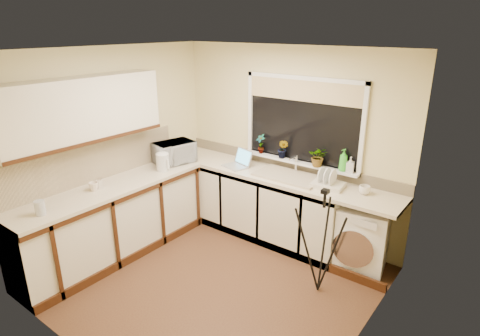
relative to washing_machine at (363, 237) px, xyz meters
The scene contains 33 objects.
floor 1.75m from the washing_machine, 133.74° to the right, with size 3.20×3.20×0.00m, color brown.
ceiling 2.68m from the washing_machine, 133.74° to the right, with size 3.20×3.20×0.00m, color white.
wall_back 1.48m from the washing_machine, 167.40° to the left, with size 3.20×3.20×0.00m, color beige.
wall_front 3.10m from the washing_machine, 113.38° to the right, with size 3.20×3.20×0.00m, color beige.
wall_left 3.16m from the washing_machine, 156.05° to the right, with size 3.00×3.00×0.00m, color beige.
wall_right 1.55m from the washing_machine, 71.33° to the right, with size 3.00×3.00×0.00m, color beige.
base_cabinet_back 1.51m from the washing_machine, behind, with size 2.55×0.60×0.86m, color silver.
base_cabinet_left 2.92m from the washing_machine, 148.26° to the right, with size 0.54×2.40×0.86m, color silver.
worktop_back 1.28m from the washing_machine, behind, with size 3.20×0.60×0.04m, color beige.
worktop_left 2.96m from the washing_machine, 148.26° to the right, with size 0.60×2.40×0.04m, color beige.
upper_cabinet 3.43m from the washing_machine, 147.27° to the right, with size 0.28×1.90×0.70m, color silver.
splashback_left 3.25m from the washing_machine, 151.00° to the right, with size 0.02×2.40×0.45m, color beige.
splashback_back 1.35m from the washing_machine, 167.96° to the left, with size 3.20×0.02×0.14m, color beige.
window_glass 1.55m from the washing_machine, 165.76° to the left, with size 1.50×0.02×1.00m, color black.
window_blind 1.84m from the washing_machine, 167.14° to the left, with size 1.50×0.02×0.25m, color tan.
windowsill 1.20m from the washing_machine, 168.81° to the left, with size 1.60×0.14×0.03m, color white.
sink 1.12m from the washing_machine, behind, with size 0.82×0.46×0.03m, color tan.
faucet 1.18m from the washing_machine, behind, with size 0.03×0.03×0.24m, color silver.
washing_machine is the anchor object (origin of this frame).
laptop 1.81m from the washing_machine, behind, with size 0.38×0.37×0.22m.
kettle 2.60m from the washing_machine, 161.48° to the right, with size 0.17×0.17×0.22m, color silver.
dish_rack 0.71m from the washing_machine, behind, with size 0.35×0.27×0.05m, color beige.
tripod 0.75m from the washing_machine, 104.79° to the right, with size 0.57×0.57×1.16m, color black, non-canonical shape.
glass_jug 3.45m from the washing_machine, 134.96° to the right, with size 0.10×0.10×0.15m, color #B4B7C0.
steel_jar 3.07m from the washing_machine, 146.97° to the right, with size 0.09×0.09×0.12m, color white.
microwave 2.64m from the washing_machine, 169.10° to the right, with size 0.52×0.35×0.29m, color silver.
plant_a 1.75m from the washing_machine, behind, with size 0.14×0.09×0.26m, color #999999.
plant_b 1.44m from the washing_machine, behind, with size 0.14×0.11×0.25m, color #999999.
plant_d 1.06m from the washing_machine, 167.35° to the left, with size 0.22×0.19×0.25m, color #999999.
soap_bottle_green 0.91m from the washing_machine, 153.84° to the left, with size 0.10×0.10×0.26m, color green.
soap_bottle_clear 0.84m from the washing_machine, 147.23° to the left, with size 0.08×0.08×0.18m, color #999999.
cup_back 0.57m from the washing_machine, 159.77° to the left, with size 0.13×0.13×0.10m, color white.
cup_left 3.11m from the washing_machine, 145.43° to the right, with size 0.11×0.11×0.10m, color beige.
Camera 1 is at (2.50, -2.83, 2.67)m, focal length 30.01 mm.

